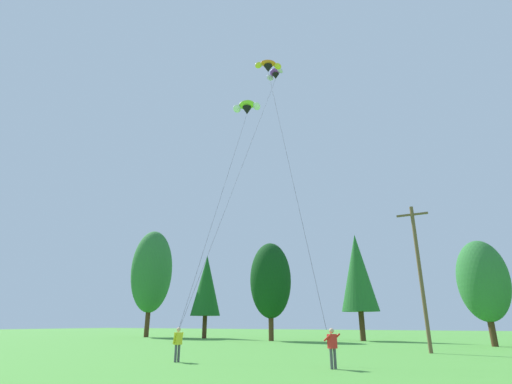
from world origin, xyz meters
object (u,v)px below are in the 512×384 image
object	(u,v)px
kite_flyer_near	(178,342)
kite_flyer_mid	(332,345)
parafoil_kite_high_lime_white	(247,108)
parafoil_kite_far_purple	(275,74)
parafoil_kite_mid_orange	(268,66)
utility_pole	(420,272)

from	to	relation	value
kite_flyer_near	kite_flyer_mid	world-z (taller)	same
kite_flyer_mid	parafoil_kite_high_lime_white	size ratio (longest dim) A/B	0.09
parafoil_kite_far_purple	parafoil_kite_high_lime_white	bearing A→B (deg)	-109.66
parafoil_kite_high_lime_white	parafoil_kite_mid_orange	world-z (taller)	parafoil_kite_mid_orange
kite_flyer_mid	parafoil_kite_mid_orange	size ratio (longest dim) A/B	0.08
parafoil_kite_mid_orange	parafoil_kite_far_purple	xyz separation A→B (m)	(-1.41, 4.53, 2.61)
kite_flyer_mid	parafoil_kite_high_lime_white	distance (m)	21.91
utility_pole	parafoil_kite_far_purple	size ratio (longest dim) A/B	0.42
utility_pole	parafoil_kite_high_lime_white	distance (m)	19.02
parafoil_kite_high_lime_white	kite_flyer_mid	bearing A→B (deg)	-41.13
kite_flyer_near	parafoil_kite_mid_orange	world-z (taller)	parafoil_kite_mid_orange
utility_pole	kite_flyer_mid	size ratio (longest dim) A/B	6.01
kite_flyer_mid	parafoil_kite_high_lime_white	bearing A→B (deg)	138.87
utility_pole	parafoil_kite_mid_orange	bearing A→B (deg)	-148.92
utility_pole	parafoil_kite_high_lime_white	xyz separation A→B (m)	(-11.76, -4.39, 14.29)
kite_flyer_mid	parafoil_kite_far_purple	xyz separation A→B (m)	(-7.46, 10.99, 23.87)
parafoil_kite_far_purple	utility_pole	bearing A→B (deg)	5.27
utility_pole	parafoil_kite_mid_orange	xyz separation A→B (m)	(-9.13, -5.50, 16.91)
parafoil_kite_mid_orange	parafoil_kite_far_purple	size ratio (longest dim) A/B	0.88
parafoil_kite_high_lime_white	utility_pole	bearing A→B (deg)	20.46
kite_flyer_near	parafoil_kite_high_lime_white	xyz separation A→B (m)	(-0.58, 8.25, 18.65)
kite_flyer_near	utility_pole	bearing A→B (deg)	48.52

